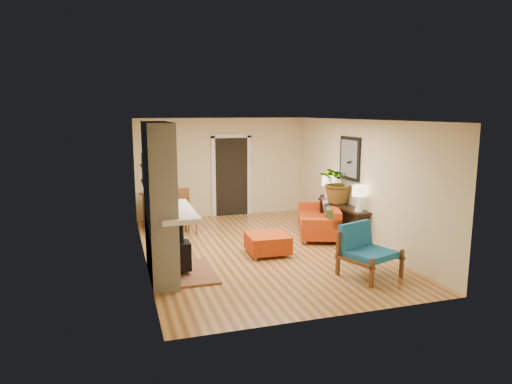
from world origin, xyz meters
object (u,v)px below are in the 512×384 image
at_px(houseplant, 338,181).
at_px(sofa, 321,220).
at_px(ottoman, 268,243).
at_px(lamp_far, 328,185).
at_px(blue_chair, 365,247).
at_px(console_table, 343,211).
at_px(dining_table, 167,201).
at_px(lamp_near, 359,195).

bearing_deg(houseplant, sofa, 160.50).
height_order(ottoman, lamp_far, lamp_far).
bearing_deg(houseplant, blue_chair, -107.21).
height_order(blue_chair, console_table, blue_chair).
bearing_deg(blue_chair, dining_table, 124.70).
bearing_deg(ottoman, lamp_far, 36.10).
xyz_separation_m(sofa, blue_chair, (-0.43, -2.61, 0.14)).
xyz_separation_m(blue_chair, houseplant, (0.77, 2.49, 0.75)).
height_order(sofa, dining_table, dining_table).
height_order(blue_chair, dining_table, dining_table).
relative_size(dining_table, console_table, 1.06).
bearing_deg(lamp_far, sofa, -130.51).
relative_size(sofa, blue_chair, 1.98).
height_order(blue_chair, lamp_far, lamp_far).
bearing_deg(blue_chair, lamp_far, 75.50).
distance_m(lamp_near, houseplant, 0.93).
xyz_separation_m(dining_table, lamp_near, (3.64, -2.56, 0.39)).
relative_size(lamp_far, houseplant, 0.54).
xyz_separation_m(ottoman, houseplant, (1.99, 0.93, 0.99)).
height_order(ottoman, lamp_near, lamp_near).
bearing_deg(console_table, lamp_far, 90.00).
bearing_deg(sofa, dining_table, 155.17).
bearing_deg(console_table, ottoman, -160.61).
relative_size(console_table, lamp_near, 3.43).
bearing_deg(lamp_far, blue_chair, -104.50).
height_order(ottoman, blue_chair, blue_chair).
xyz_separation_m(dining_table, lamp_far, (3.64, -1.11, 0.39)).
xyz_separation_m(ottoman, console_table, (2.00, 0.70, 0.35)).
relative_size(ottoman, dining_table, 0.42).
bearing_deg(console_table, sofa, 135.37).
distance_m(sofa, dining_table, 3.64).
distance_m(ottoman, lamp_far, 2.61).
height_order(dining_table, houseplant, houseplant).
bearing_deg(dining_table, ottoman, -57.47).
height_order(sofa, ottoman, sofa).
distance_m(sofa, ottoman, 1.96).
distance_m(console_table, houseplant, 0.68).
bearing_deg(sofa, blue_chair, -99.38).
distance_m(dining_table, console_table, 4.09).
bearing_deg(blue_chair, houseplant, 72.79).
bearing_deg(dining_table, sofa, -24.83).
relative_size(dining_table, lamp_far, 3.62).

